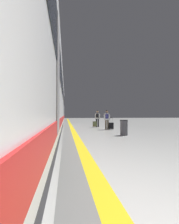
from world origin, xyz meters
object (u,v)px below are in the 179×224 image
suitcase_near (111,126)px  passenger_mid (97,117)px  suitcase_mid (95,124)px  waste_bin (124,127)px  high_speed_train (28,85)px  passenger_near (107,118)px

suitcase_near → passenger_mid: passenger_mid is taller
suitcase_mid → waste_bin: 6.49m
high_speed_train → suitcase_mid: bearing=62.7°
high_speed_train → waste_bin: size_ratio=30.14×
passenger_near → suitcase_mid: passenger_near is taller
suitcase_mid → suitcase_near: bearing=-73.0°
suitcase_mid → waste_bin: (0.61, -6.46, 0.15)m
passenger_near → passenger_mid: 2.96m
suitcase_near → suitcase_mid: suitcase_near is taller
high_speed_train → passenger_mid: bearing=61.8°
passenger_mid → suitcase_mid: (-0.31, -0.25, -0.65)m
suitcase_mid → waste_bin: size_ratio=0.62×
passenger_mid → waste_bin: size_ratio=1.78×
waste_bin → suitcase_mid: bearing=95.4°
suitcase_near → waste_bin: suitcase_near is taller
suitcase_near → suitcase_mid: size_ratio=1.70×
suitcase_mid → passenger_mid: bearing=38.9°
passenger_near → high_speed_train: bearing=-130.1°
high_speed_train → waste_bin: 5.83m
suitcase_near → waste_bin: (-0.24, -3.68, 0.14)m
high_speed_train → waste_bin: (5.03, 2.11, -2.04)m
high_speed_train → passenger_near: high_speed_train is taller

